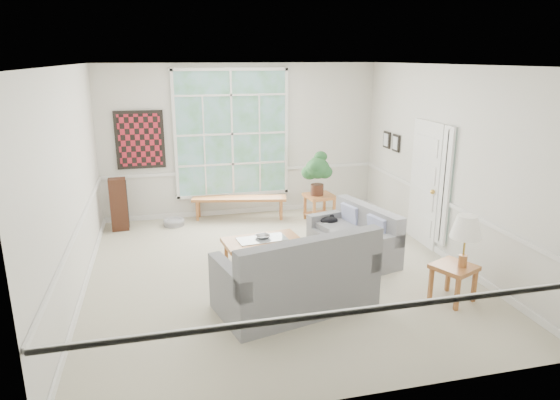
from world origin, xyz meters
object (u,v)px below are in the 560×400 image
at_px(loveseat_front, 295,268).
at_px(side_table, 453,283).
at_px(loveseat_right, 353,234).
at_px(end_table, 319,208).
at_px(coffee_table, 262,253).

bearing_deg(loveseat_front, side_table, -23.43).
relative_size(loveseat_right, side_table, 3.06).
bearing_deg(end_table, loveseat_front, -113.14).
height_order(end_table, side_table, end_table).
bearing_deg(end_table, coffee_table, -129.11).
height_order(coffee_table, end_table, end_table).
xyz_separation_m(loveseat_right, loveseat_front, (-1.32, -1.32, 0.11)).
height_order(coffee_table, side_table, side_table).
xyz_separation_m(coffee_table, end_table, (1.53, 1.89, 0.05)).
xyz_separation_m(coffee_table, side_table, (2.21, -1.70, 0.03)).
relative_size(loveseat_front, coffee_table, 1.68).
relative_size(loveseat_right, loveseat_front, 0.78).
distance_m(loveseat_front, coffee_table, 1.40).
distance_m(loveseat_front, end_table, 3.54).
bearing_deg(side_table, loveseat_front, 170.56).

